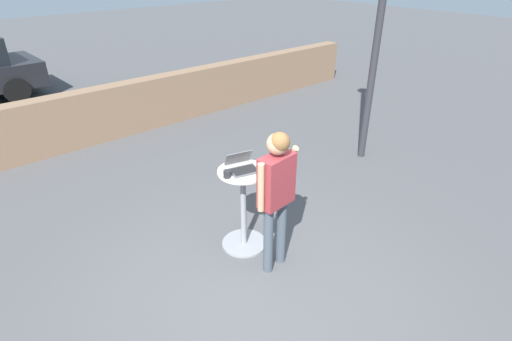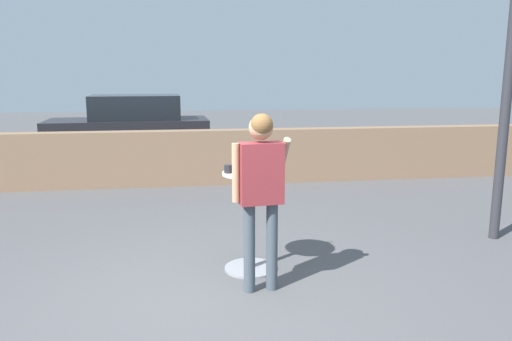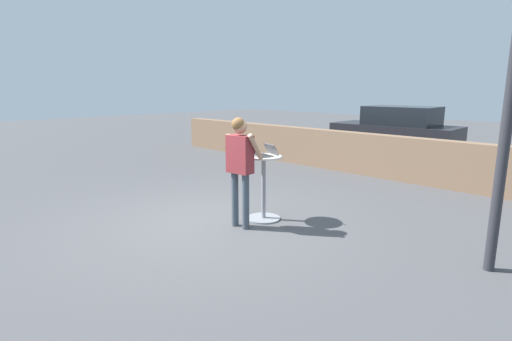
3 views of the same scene
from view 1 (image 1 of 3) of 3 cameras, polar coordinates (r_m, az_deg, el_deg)
The scene contains 6 objects.
ground_plane at distance 4.48m, azimuth 0.12°, elevation -17.81°, with size 50.00×50.00×0.00m, color #4C4C4F.
pavement_kerb at distance 8.21m, azimuth -24.22°, elevation 6.59°, with size 14.62×0.35×1.03m.
cafe_table at distance 4.83m, azimuth -1.80°, elevation -5.31°, with size 0.59×0.59×1.06m.
laptop at distance 4.57m, azimuth -1.96°, elevation 0.61°, with size 0.40×0.40×0.19m.
coffee_mug at distance 4.41m, azimuth -4.13°, elevation -0.50°, with size 0.12×0.09×0.08m.
standing_person at distance 4.21m, azimuth 2.92°, elevation -2.20°, with size 0.55×0.40×1.71m.
Camera 1 is at (-2.02, -2.34, 3.24)m, focal length 28.00 mm.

